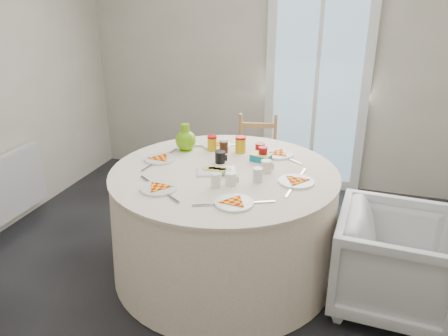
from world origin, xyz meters
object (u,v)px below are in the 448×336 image
(radiator, at_px, (0,192))
(table, at_px, (224,223))
(wooden_chair, at_px, (257,157))
(armchair, at_px, (396,254))
(green_pitcher, at_px, (186,139))

(radiator, distance_m, table, 1.92)
(table, bearing_deg, wooden_chair, 91.20)
(radiator, height_order, table, table)
(table, xyz_separation_m, wooden_chair, (-0.02, 1.10, 0.09))
(radiator, bearing_deg, armchair, -0.26)
(table, height_order, green_pitcher, green_pitcher)
(table, bearing_deg, radiator, -177.87)
(table, distance_m, armchair, 1.16)
(green_pitcher, bearing_deg, table, -39.11)
(armchair, bearing_deg, table, 88.98)
(table, height_order, wooden_chair, wooden_chair)
(armchair, relative_size, green_pitcher, 3.58)
(radiator, distance_m, green_pitcher, 1.64)
(radiator, xyz_separation_m, table, (1.92, 0.07, -0.01))
(radiator, height_order, wooden_chair, wooden_chair)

